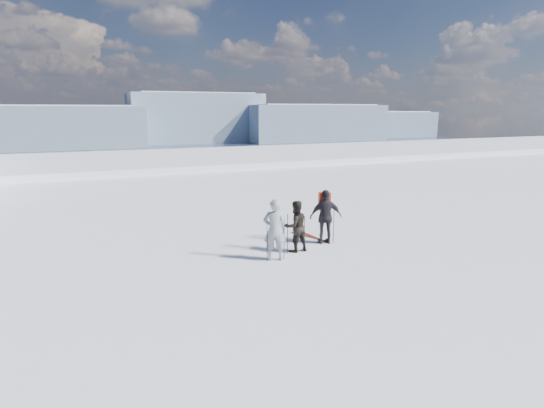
{
  "coord_description": "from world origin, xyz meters",
  "views": [
    {
      "loc": [
        -7.49,
        -9.56,
        4.66
      ],
      "look_at": [
        -2.22,
        3.0,
        1.63
      ],
      "focal_mm": 28.0,
      "sensor_mm": 36.0,
      "label": 1
    }
  ],
  "objects_px": {
    "skier_pack": "(326,217)",
    "skis_loose": "(311,236)",
    "skier_dark": "(295,226)",
    "skier_grey": "(275,230)"
  },
  "relations": [
    {
      "from": "skier_grey",
      "to": "skier_pack",
      "type": "relative_size",
      "value": 1.02
    },
    {
      "from": "skier_pack",
      "to": "skis_loose",
      "type": "height_order",
      "value": "skier_pack"
    },
    {
      "from": "skier_grey",
      "to": "skis_loose",
      "type": "relative_size",
      "value": 1.17
    },
    {
      "from": "skier_dark",
      "to": "skier_pack",
      "type": "relative_size",
      "value": 0.9
    },
    {
      "from": "skier_grey",
      "to": "skier_dark",
      "type": "distance_m",
      "value": 1.1
    },
    {
      "from": "skier_pack",
      "to": "skis_loose",
      "type": "relative_size",
      "value": 1.14
    },
    {
      "from": "skier_grey",
      "to": "skis_loose",
      "type": "xyz_separation_m",
      "value": [
        2.23,
        1.75,
        -0.97
      ]
    },
    {
      "from": "skier_dark",
      "to": "skier_grey",
      "type": "bearing_deg",
      "value": 22.04
    },
    {
      "from": "skier_dark",
      "to": "skis_loose",
      "type": "xyz_separation_m",
      "value": [
        1.26,
        1.25,
        -0.85
      ]
    },
    {
      "from": "skier_dark",
      "to": "skier_pack",
      "type": "bearing_deg",
      "value": -169.3
    }
  ]
}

